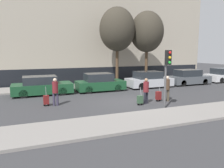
# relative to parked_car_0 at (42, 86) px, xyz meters

# --- Properties ---
(ground_plane) EXTENTS (80.00, 80.00, 0.00)m
(ground_plane) POSITION_rel_parked_car_0_xyz_m (5.11, -4.63, -0.66)
(ground_plane) COLOR #38383A
(sidewalk_near) EXTENTS (28.00, 2.50, 0.12)m
(sidewalk_near) POSITION_rel_parked_car_0_xyz_m (5.11, -8.38, -0.60)
(sidewalk_near) COLOR gray
(sidewalk_near) RESTS_ON ground_plane
(sidewalk_far) EXTENTS (28.00, 3.00, 0.12)m
(sidewalk_far) POSITION_rel_parked_car_0_xyz_m (5.11, 2.37, -0.60)
(sidewalk_far) COLOR gray
(sidewalk_far) RESTS_ON ground_plane
(building_facade) EXTENTS (28.00, 2.90, 11.04)m
(building_facade) POSITION_rel_parked_car_0_xyz_m (5.11, 5.99, 4.84)
(building_facade) COLOR #A89E8C
(building_facade) RESTS_ON ground_plane
(parked_car_0) EXTENTS (4.37, 1.91, 1.41)m
(parked_car_0) POSITION_rel_parked_car_0_xyz_m (0.00, 0.00, 0.00)
(parked_car_0) COLOR #194728
(parked_car_0) RESTS_ON ground_plane
(parked_car_1) EXTENTS (3.92, 1.82, 1.47)m
(parked_car_1) POSITION_rel_parked_car_0_xyz_m (4.55, -0.17, 0.02)
(parked_car_1) COLOR #194728
(parked_car_1) RESTS_ON ground_plane
(parked_car_2) EXTENTS (4.13, 1.84, 1.47)m
(parked_car_2) POSITION_rel_parked_car_0_xyz_m (9.25, -0.12, 0.02)
(parked_car_2) COLOR #B7BABF
(parked_car_2) RESTS_ON ground_plane
(parked_car_3) EXTENTS (4.17, 1.78, 1.48)m
(parked_car_3) POSITION_rel_parked_car_0_xyz_m (13.76, -0.07, 0.02)
(parked_car_3) COLOR #4C5156
(parked_car_3) RESTS_ON ground_plane
(parked_car_4) EXTENTS (4.09, 1.76, 1.46)m
(parked_car_4) POSITION_rel_parked_car_0_xyz_m (18.71, 0.12, 0.02)
(parked_car_4) COLOR silver
(parked_car_4) RESTS_ON ground_plane
(pedestrian_left) EXTENTS (0.35, 0.34, 1.67)m
(pedestrian_left) POSITION_rel_parked_car_0_xyz_m (0.50, -3.85, 0.29)
(pedestrian_left) COLOR #383347
(pedestrian_left) RESTS_ON ground_plane
(trolley_left) EXTENTS (0.34, 0.29, 1.19)m
(trolley_left) POSITION_rel_parked_car_0_xyz_m (-0.04, -3.73, -0.28)
(trolley_left) COLOR maroon
(trolley_left) RESTS_ON ground_plane
(pedestrian_center) EXTENTS (0.34, 0.34, 1.60)m
(pedestrian_center) POSITION_rel_parked_car_0_xyz_m (5.79, -5.45, 0.25)
(pedestrian_center) COLOR #23232D
(pedestrian_center) RESTS_ON ground_plane
(trolley_center) EXTENTS (0.34, 0.29, 1.13)m
(trolley_center) POSITION_rel_parked_car_0_xyz_m (5.27, -5.63, -0.31)
(trolley_center) COLOR #335138
(trolley_center) RESTS_ON ground_plane
(pedestrian_right) EXTENTS (0.34, 0.34, 1.67)m
(pedestrian_right) POSITION_rel_parked_car_0_xyz_m (7.41, -5.36, 0.29)
(pedestrian_right) COLOR #4C4233
(pedestrian_right) RESTS_ON ground_plane
(trolley_right) EXTENTS (0.34, 0.29, 1.20)m
(trolley_right) POSITION_rel_parked_car_0_xyz_m (6.88, -5.20, -0.27)
(trolley_right) COLOR maroon
(trolley_right) RESTS_ON ground_plane
(traffic_light) EXTENTS (0.28, 0.47, 3.31)m
(traffic_light) POSITION_rel_parked_car_0_xyz_m (6.17, -7.00, 1.72)
(traffic_light) COLOR #515154
(traffic_light) RESTS_ON ground_plane
(parked_bicycle) EXTENTS (1.77, 0.06, 0.96)m
(parked_bicycle) POSITION_rel_parked_car_0_xyz_m (10.63, 2.24, -0.17)
(parked_bicycle) COLOR black
(parked_bicycle) RESTS_ON sidewalk_far
(bare_tree_near_crossing) EXTENTS (3.27, 3.27, 7.13)m
(bare_tree_near_crossing) POSITION_rel_parked_car_0_xyz_m (6.94, 1.82, 4.57)
(bare_tree_near_crossing) COLOR #4C3826
(bare_tree_near_crossing) RESTS_ON sidewalk_far
(bare_tree_down_street) EXTENTS (3.17, 3.17, 6.92)m
(bare_tree_down_street) POSITION_rel_parked_car_0_xyz_m (9.93, 1.55, 4.42)
(bare_tree_down_street) COLOR #4C3826
(bare_tree_down_street) RESTS_ON sidewalk_far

